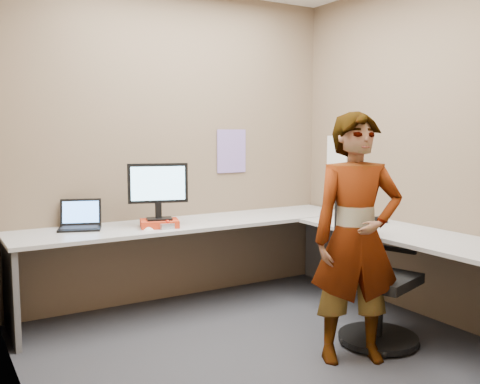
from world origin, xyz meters
TOP-DOWN VIEW (x-y plane):
  - ground at (0.00, 0.00)m, footprint 3.00×3.00m
  - wall_back at (0.00, 1.30)m, footprint 3.00×0.00m
  - wall_right at (1.50, 0.00)m, footprint 0.00×2.70m
  - wall_left at (-1.50, 0.00)m, footprint 0.00×2.70m
  - desk at (0.44, 0.39)m, footprint 2.98×2.58m
  - paper_ream at (-0.34, 0.87)m, footprint 0.34×0.29m
  - monitor at (-0.34, 0.89)m, footprint 0.46×0.20m
  - laptop at (-0.90, 1.13)m, footprint 0.38×0.35m
  - trackball_mouse at (-0.32, 0.78)m, footprint 0.12×0.08m
  - origami at (-0.45, 0.83)m, footprint 0.10×0.10m
  - stapler at (1.29, 0.13)m, footprint 0.16×0.08m
  - flower at (1.25, 0.25)m, footprint 0.07×0.07m
  - calendar_purple at (0.55, 1.29)m, footprint 0.30×0.01m
  - calendar_white at (1.49, 0.90)m, footprint 0.01×0.28m
  - sticky_note_a at (1.49, 0.55)m, footprint 0.01×0.07m
  - sticky_note_b at (1.49, 0.60)m, footprint 0.01×0.07m
  - sticky_note_c at (1.49, 0.48)m, footprint 0.01×0.07m
  - sticky_note_d at (1.49, 0.70)m, footprint 0.01×0.07m
  - office_chair at (0.74, -0.36)m, footprint 0.60×0.59m
  - person at (0.44, -0.52)m, footprint 0.69×0.59m

SIDE VIEW (x-z plane):
  - ground at x=0.00m, z-range 0.00..0.00m
  - office_chair at x=0.74m, z-range -0.09..0.95m
  - desk at x=0.44m, z-range 0.22..0.95m
  - trackball_mouse at x=-0.32m, z-range 0.72..0.79m
  - stapler at x=1.29m, z-range 0.73..0.78m
  - paper_ream at x=-0.34m, z-range 0.73..0.79m
  - origami at x=-0.45m, z-range 0.73..0.79m
  - laptop at x=-0.90m, z-range 0.68..0.90m
  - sticky_note_c at x=1.49m, z-range 0.76..0.84m
  - person at x=0.44m, z-range 0.00..1.61m
  - sticky_note_b at x=1.49m, z-range 0.78..0.86m
  - flower at x=1.25m, z-range 0.77..0.98m
  - sticky_note_d at x=1.49m, z-range 0.88..0.96m
  - sticky_note_a at x=1.49m, z-range 0.91..0.99m
  - monitor at x=-0.34m, z-range 0.83..1.27m
  - calendar_white at x=1.49m, z-range 1.06..1.44m
  - calendar_purple at x=0.55m, z-range 1.10..1.50m
  - wall_back at x=0.00m, z-range -0.15..2.85m
  - wall_right at x=1.50m, z-range 0.00..2.70m
  - wall_left at x=-1.50m, z-range 0.00..2.70m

